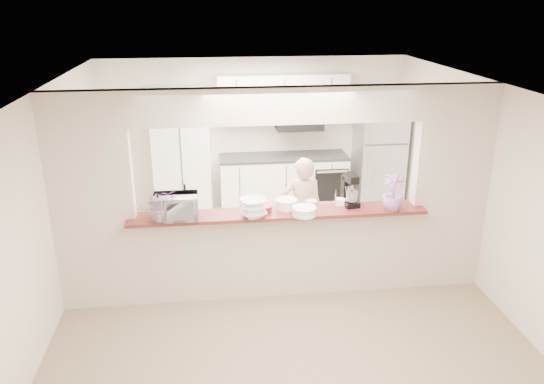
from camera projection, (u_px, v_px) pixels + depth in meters
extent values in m
plane|color=gray|center=(278.00, 293.00, 6.47)|extent=(6.00, 6.00, 0.00)
cube|color=silver|center=(264.00, 238.00, 7.91)|extent=(5.00, 2.90, 0.01)
cube|color=beige|center=(93.00, 205.00, 5.80)|extent=(0.90, 0.15, 2.50)
cube|color=beige|center=(450.00, 190.00, 6.27)|extent=(0.90, 0.15, 2.50)
cube|color=beige|center=(279.00, 105.00, 5.67)|extent=(3.20, 0.15, 0.40)
cube|color=beige|center=(278.00, 254.00, 6.29)|extent=(3.20, 0.15, 1.05)
cube|color=maroon|center=(279.00, 213.00, 6.05)|extent=(3.40, 0.38, 0.04)
cube|color=white|center=(182.00, 153.00, 8.48)|extent=(0.90, 0.60, 2.10)
cube|color=white|center=(283.00, 184.00, 8.88)|extent=(2.10, 0.60, 0.90)
cube|color=#2E2F31|center=(284.00, 157.00, 8.72)|extent=(2.10, 0.62, 0.04)
cube|color=white|center=(283.00, 98.00, 8.50)|extent=(2.10, 0.35, 0.75)
cube|color=black|center=(299.00, 125.00, 8.58)|extent=(0.75, 0.45, 0.12)
cube|color=black|center=(331.00, 185.00, 8.66)|extent=(0.55, 0.02, 0.55)
cube|color=#B1B1B6|center=(378.00, 158.00, 8.88)|extent=(0.75, 0.70, 1.70)
imported|color=pink|center=(161.00, 205.00, 5.74)|extent=(0.41, 0.39, 0.37)
cylinder|color=black|center=(186.00, 202.00, 5.99)|extent=(0.07, 0.07, 0.25)
cylinder|color=black|center=(185.00, 188.00, 5.94)|extent=(0.02, 0.02, 0.09)
cylinder|color=black|center=(159.00, 211.00, 5.76)|extent=(0.06, 0.06, 0.23)
cylinder|color=black|center=(158.00, 197.00, 5.71)|extent=(0.02, 0.02, 0.08)
imported|color=#AEAEB3|center=(176.00, 207.00, 5.82)|extent=(0.49, 0.33, 0.27)
imported|color=white|center=(253.00, 208.00, 5.86)|extent=(0.35, 0.35, 0.21)
cylinder|color=white|center=(286.00, 204.00, 6.11)|extent=(0.24, 0.24, 0.11)
cylinder|color=white|center=(286.00, 200.00, 6.09)|extent=(0.25, 0.25, 0.01)
cylinder|color=white|center=(304.00, 212.00, 5.93)|extent=(0.27, 0.27, 0.09)
cylinder|color=white|center=(304.00, 208.00, 5.91)|extent=(0.28, 0.28, 0.01)
cylinder|color=maroon|center=(265.00, 209.00, 6.03)|extent=(0.15, 0.15, 0.07)
cylinder|color=#CCB190|center=(311.00, 203.00, 6.20)|extent=(0.14, 0.14, 0.07)
cube|color=silver|center=(345.00, 205.00, 6.23)|extent=(0.28, 0.21, 0.02)
cube|color=white|center=(345.00, 202.00, 6.21)|extent=(0.13, 0.13, 0.06)
cube|color=black|center=(349.00, 203.00, 6.22)|extent=(0.21, 0.28, 0.06)
cube|color=black|center=(347.00, 187.00, 6.25)|extent=(0.13, 0.11, 0.27)
cube|color=black|center=(351.00, 178.00, 6.11)|extent=(0.15, 0.24, 0.09)
cylinder|color=#B7B7BC|center=(352.00, 196.00, 6.14)|extent=(0.13, 0.13, 0.12)
imported|color=#C773D6|center=(393.00, 193.00, 6.03)|extent=(0.29, 0.29, 0.42)
imported|color=tan|center=(302.00, 211.00, 7.01)|extent=(0.54, 0.37, 1.46)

